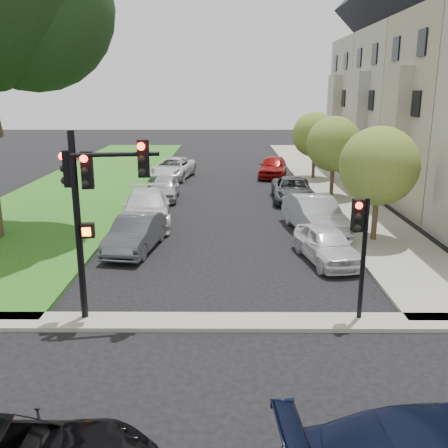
{
  "coord_description": "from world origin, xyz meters",
  "views": [
    {
      "loc": [
        0.08,
        -10.32,
        6.13
      ],
      "look_at": [
        0.0,
        5.0,
        2.0
      ],
      "focal_mm": 40.0,
      "sensor_mm": 36.0,
      "label": 1
    }
  ],
  "objects_px": {
    "car_parked_1": "(315,215)",
    "car_parked_3": "(273,167)",
    "car_parked_0": "(327,244)",
    "traffic_signal_main": "(92,193)",
    "car_parked_7": "(164,188)",
    "car_parked_2": "(292,190)",
    "small_tree_a": "(379,166)",
    "car_parked_8": "(173,168)",
    "car_parked_6": "(146,208)",
    "traffic_signal_secondary": "(360,237)",
    "small_tree_c": "(315,135)",
    "car_parked_5": "(136,233)",
    "small_tree_b": "(334,144)"
  },
  "relations": [
    {
      "from": "car_parked_1",
      "to": "car_parked_3",
      "type": "xyz_separation_m",
      "value": [
        -0.54,
        14.51,
        -0.03
      ]
    },
    {
      "from": "car_parked_0",
      "to": "car_parked_1",
      "type": "xyz_separation_m",
      "value": [
        0.21,
        3.87,
        0.14
      ]
    },
    {
      "from": "traffic_signal_main",
      "to": "car_parked_7",
      "type": "height_order",
      "value": "traffic_signal_main"
    },
    {
      "from": "car_parked_1",
      "to": "car_parked_2",
      "type": "xyz_separation_m",
      "value": [
        -0.15,
        6.46,
        -0.14
      ]
    },
    {
      "from": "small_tree_a",
      "to": "car_parked_8",
      "type": "distance_m",
      "value": 18.38
    },
    {
      "from": "car_parked_6",
      "to": "traffic_signal_secondary",
      "type": "bearing_deg",
      "value": -62.15
    },
    {
      "from": "car_parked_1",
      "to": "car_parked_7",
      "type": "distance_m",
      "value": 10.12
    },
    {
      "from": "small_tree_c",
      "to": "car_parked_6",
      "type": "xyz_separation_m",
      "value": [
        -9.87,
        -12.21,
        -2.35
      ]
    },
    {
      "from": "small_tree_a",
      "to": "car_parked_8",
      "type": "xyz_separation_m",
      "value": [
        -9.95,
        15.26,
        -2.44
      ]
    },
    {
      "from": "traffic_signal_secondary",
      "to": "car_parked_6",
      "type": "relative_size",
      "value": 0.64
    },
    {
      "from": "traffic_signal_main",
      "to": "car_parked_2",
      "type": "relative_size",
      "value": 1.09
    },
    {
      "from": "car_parked_5",
      "to": "car_parked_7",
      "type": "distance_m",
      "value": 9.42
    },
    {
      "from": "traffic_signal_secondary",
      "to": "car_parked_1",
      "type": "xyz_separation_m",
      "value": [
        0.38,
        8.8,
        -1.6
      ]
    },
    {
      "from": "small_tree_b",
      "to": "car_parked_8",
      "type": "distance_m",
      "value": 12.18
    },
    {
      "from": "car_parked_5",
      "to": "car_parked_6",
      "type": "xyz_separation_m",
      "value": [
        -0.19,
        3.98,
        0.08
      ]
    },
    {
      "from": "small_tree_a",
      "to": "traffic_signal_main",
      "type": "bearing_deg",
      "value": -142.42
    },
    {
      "from": "car_parked_6",
      "to": "car_parked_7",
      "type": "bearing_deg",
      "value": 80.54
    },
    {
      "from": "car_parked_3",
      "to": "car_parked_8",
      "type": "bearing_deg",
      "value": -164.84
    },
    {
      "from": "traffic_signal_secondary",
      "to": "car_parked_1",
      "type": "height_order",
      "value": "traffic_signal_secondary"
    },
    {
      "from": "small_tree_a",
      "to": "small_tree_b",
      "type": "bearing_deg",
      "value": 90.0
    },
    {
      "from": "car_parked_2",
      "to": "car_parked_8",
      "type": "bearing_deg",
      "value": 137.96
    },
    {
      "from": "small_tree_b",
      "to": "car_parked_8",
      "type": "bearing_deg",
      "value": 146.46
    },
    {
      "from": "small_tree_a",
      "to": "car_parked_6",
      "type": "bearing_deg",
      "value": 164.28
    },
    {
      "from": "car_parked_1",
      "to": "car_parked_8",
      "type": "distance_m",
      "value": 15.88
    },
    {
      "from": "small_tree_b",
      "to": "traffic_signal_secondary",
      "type": "xyz_separation_m",
      "value": [
        -2.61,
        -16.09,
        -0.73
      ]
    },
    {
      "from": "small_tree_b",
      "to": "car_parked_3",
      "type": "height_order",
      "value": "small_tree_b"
    },
    {
      "from": "car_parked_1",
      "to": "car_parked_6",
      "type": "bearing_deg",
      "value": 160.34
    },
    {
      "from": "small_tree_b",
      "to": "car_parked_1",
      "type": "height_order",
      "value": "small_tree_b"
    },
    {
      "from": "small_tree_c",
      "to": "car_parked_8",
      "type": "height_order",
      "value": "small_tree_c"
    },
    {
      "from": "car_parked_1",
      "to": "car_parked_5",
      "type": "xyz_separation_m",
      "value": [
        -7.45,
        -2.58,
        -0.11
      ]
    },
    {
      "from": "small_tree_a",
      "to": "car_parked_1",
      "type": "height_order",
      "value": "small_tree_a"
    },
    {
      "from": "traffic_signal_secondary",
      "to": "car_parked_3",
      "type": "distance_m",
      "value": 23.37
    },
    {
      "from": "small_tree_a",
      "to": "traffic_signal_secondary",
      "type": "height_order",
      "value": "small_tree_a"
    },
    {
      "from": "small_tree_b",
      "to": "car_parked_5",
      "type": "height_order",
      "value": "small_tree_b"
    },
    {
      "from": "small_tree_c",
      "to": "car_parked_8",
      "type": "xyz_separation_m",
      "value": [
        -9.95,
        0.27,
        -2.4
      ]
    },
    {
      "from": "car_parked_3",
      "to": "traffic_signal_main",
      "type": "bearing_deg",
      "value": -96.24
    },
    {
      "from": "small_tree_b",
      "to": "car_parked_2",
      "type": "xyz_separation_m",
      "value": [
        -2.38,
        -0.82,
        -2.48
      ]
    },
    {
      "from": "small_tree_a",
      "to": "car_parked_0",
      "type": "xyz_separation_m",
      "value": [
        -2.45,
        -2.49,
        -2.51
      ]
    },
    {
      "from": "car_parked_8",
      "to": "car_parked_2",
      "type": "bearing_deg",
      "value": -34.84
    },
    {
      "from": "car_parked_5",
      "to": "traffic_signal_main",
      "type": "bearing_deg",
      "value": -81.12
    },
    {
      "from": "car_parked_8",
      "to": "car_parked_7",
      "type": "bearing_deg",
      "value": -78.33
    },
    {
      "from": "small_tree_a",
      "to": "traffic_signal_secondary",
      "type": "relative_size",
      "value": 1.38
    },
    {
      "from": "car_parked_6",
      "to": "car_parked_8",
      "type": "relative_size",
      "value": 1.02
    },
    {
      "from": "traffic_signal_secondary",
      "to": "car_parked_5",
      "type": "distance_m",
      "value": 9.57
    },
    {
      "from": "car_parked_8",
      "to": "small_tree_c",
      "type": "bearing_deg",
      "value": 8.04
    },
    {
      "from": "car_parked_2",
      "to": "car_parked_6",
      "type": "relative_size",
      "value": 0.88
    },
    {
      "from": "car_parked_1",
      "to": "car_parked_6",
      "type": "distance_m",
      "value": 7.77
    },
    {
      "from": "traffic_signal_secondary",
      "to": "car_parked_2",
      "type": "xyz_separation_m",
      "value": [
        0.23,
        15.27,
        -1.75
      ]
    },
    {
      "from": "traffic_signal_secondary",
      "to": "car_parked_5",
      "type": "xyz_separation_m",
      "value": [
        -7.07,
        6.22,
        -1.71
      ]
    },
    {
      "from": "car_parked_2",
      "to": "small_tree_c",
      "type": "bearing_deg",
      "value": 73.93
    }
  ]
}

